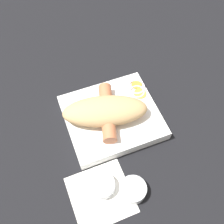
{
  "coord_description": "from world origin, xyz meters",
  "views": [
    {
      "loc": [
        0.12,
        0.32,
        0.58
      ],
      "look_at": [
        0.0,
        0.0,
        0.04
      ],
      "focal_mm": 45.0,
      "sensor_mm": 36.0,
      "label": 1
    }
  ],
  "objects_px": {
    "condiment_cup_far": "(133,190)",
    "sausage": "(107,111)",
    "bread_roll": "(106,112)",
    "condiment_cup_near": "(102,186)",
    "food_tray": "(112,117)"
  },
  "relations": [
    {
      "from": "bread_roll",
      "to": "condiment_cup_near",
      "type": "relative_size",
      "value": 3.7
    },
    {
      "from": "bread_roll",
      "to": "food_tray",
      "type": "bearing_deg",
      "value": -168.23
    },
    {
      "from": "food_tray",
      "to": "condiment_cup_far",
      "type": "relative_size",
      "value": 3.83
    },
    {
      "from": "condiment_cup_near",
      "to": "condiment_cup_far",
      "type": "relative_size",
      "value": 1.0
    },
    {
      "from": "condiment_cup_far",
      "to": "sausage",
      "type": "bearing_deg",
      "value": -93.48
    },
    {
      "from": "bread_roll",
      "to": "condiment_cup_far",
      "type": "distance_m",
      "value": 0.18
    },
    {
      "from": "sausage",
      "to": "food_tray",
      "type": "bearing_deg",
      "value": 166.43
    },
    {
      "from": "food_tray",
      "to": "condiment_cup_far",
      "type": "xyz_separation_m",
      "value": [
        0.02,
        0.18,
        -0.0
      ]
    },
    {
      "from": "bread_roll",
      "to": "sausage",
      "type": "xyz_separation_m",
      "value": [
        -0.01,
        -0.01,
        -0.01
      ]
    },
    {
      "from": "sausage",
      "to": "condiment_cup_near",
      "type": "distance_m",
      "value": 0.17
    },
    {
      "from": "food_tray",
      "to": "sausage",
      "type": "relative_size",
      "value": 1.24
    },
    {
      "from": "bread_roll",
      "to": "sausage",
      "type": "relative_size",
      "value": 1.2
    },
    {
      "from": "food_tray",
      "to": "bread_roll",
      "type": "distance_m",
      "value": 0.04
    },
    {
      "from": "condiment_cup_near",
      "to": "condiment_cup_far",
      "type": "bearing_deg",
      "value": 151.52
    },
    {
      "from": "bread_roll",
      "to": "condiment_cup_near",
      "type": "bearing_deg",
      "value": 66.34
    }
  ]
}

